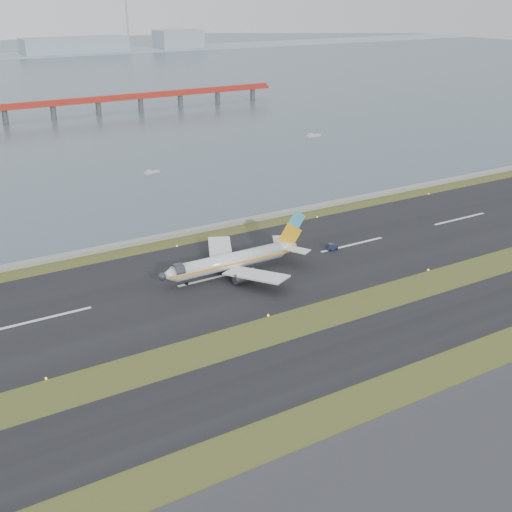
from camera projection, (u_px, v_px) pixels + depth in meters
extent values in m
plane|color=#344318|center=(288.00, 332.00, 125.49)|extent=(1000.00, 1000.00, 0.00)
cube|color=black|center=(325.00, 360.00, 115.96)|extent=(1000.00, 18.00, 0.10)
cube|color=black|center=(217.00, 277.00, 149.23)|extent=(1000.00, 45.00, 0.10)
cube|color=gray|center=(165.00, 236.00, 172.83)|extent=(1000.00, 2.50, 1.00)
cube|color=#B22B1E|center=(52.00, 104.00, 330.15)|extent=(260.00, 5.00, 1.60)
cube|color=#B22B1E|center=(52.00, 101.00, 329.57)|extent=(260.00, 0.40, 1.40)
cylinder|color=#4C4C51|center=(54.00, 113.00, 331.87)|extent=(2.80, 2.80, 7.00)
cylinder|color=#4C4C51|center=(218.00, 98.00, 377.45)|extent=(2.80, 2.80, 7.00)
cube|color=#96A6B1|center=(75.00, 45.00, 680.02)|extent=(110.00, 35.00, 16.00)
cube|color=#96A6B1|center=(178.00, 39.00, 736.23)|extent=(50.00, 35.00, 20.00)
cylinder|color=#96A6B1|center=(127.00, 22.00, 700.07)|extent=(1.80, 1.80, 60.00)
cylinder|color=white|center=(229.00, 261.00, 149.17)|extent=(28.00, 3.80, 3.80)
cone|color=white|center=(167.00, 276.00, 141.76)|extent=(3.20, 3.80, 3.80)
cone|color=white|center=(287.00, 247.00, 156.75)|extent=(5.00, 3.80, 3.80)
cube|color=#FFB01A|center=(233.00, 264.00, 147.65)|extent=(31.00, 0.06, 0.45)
cube|color=#FFB01A|center=(225.00, 259.00, 150.69)|extent=(31.00, 0.06, 0.45)
cube|color=white|center=(256.00, 275.00, 143.75)|extent=(11.31, 15.89, 1.66)
cube|color=white|center=(220.00, 251.00, 157.21)|extent=(11.31, 15.89, 1.66)
cylinder|color=#35353A|center=(244.00, 277.00, 145.38)|extent=(4.20, 2.10, 2.10)
cylinder|color=#35353A|center=(219.00, 260.00, 154.89)|extent=(4.20, 2.10, 2.10)
cube|color=#FFB01A|center=(290.00, 235.00, 156.01)|extent=(6.80, 0.35, 6.85)
cube|color=#48ADCE|center=(297.00, 220.00, 155.50)|extent=(4.85, 0.37, 4.90)
cube|color=white|center=(297.00, 250.00, 153.69)|extent=(5.64, 6.80, 0.22)
cube|color=white|center=(280.00, 240.00, 159.71)|extent=(5.64, 6.80, 0.22)
cylinder|color=black|center=(187.00, 283.00, 145.12)|extent=(0.80, 0.28, 0.80)
cylinder|color=black|center=(241.00, 276.00, 148.79)|extent=(1.00, 0.38, 1.00)
cylinder|color=black|center=(229.00, 268.00, 153.23)|extent=(1.00, 0.38, 1.00)
cube|color=#16203D|center=(332.00, 247.00, 164.78)|extent=(2.98, 1.90, 1.06)
cube|color=#35353A|center=(331.00, 245.00, 164.38)|extent=(1.38, 1.45, 0.62)
cylinder|color=black|center=(330.00, 250.00, 164.00)|extent=(0.64, 0.33, 0.62)
cylinder|color=black|center=(327.00, 248.00, 165.19)|extent=(0.64, 0.33, 0.62)
cylinder|color=black|center=(336.00, 249.00, 164.75)|extent=(0.64, 0.33, 0.62)
cylinder|color=black|center=(334.00, 247.00, 165.93)|extent=(0.64, 0.33, 0.62)
cube|color=#BCBCC0|center=(152.00, 173.00, 233.89)|extent=(6.23, 3.10, 0.77)
cube|color=#BCBCC0|center=(149.00, 171.00, 232.82)|extent=(1.96, 1.69, 0.77)
cube|color=#BCBCC0|center=(313.00, 136.00, 292.19)|extent=(7.77, 3.32, 0.97)
cube|color=#BCBCC0|center=(311.00, 135.00, 290.94)|extent=(2.36, 1.99, 0.97)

